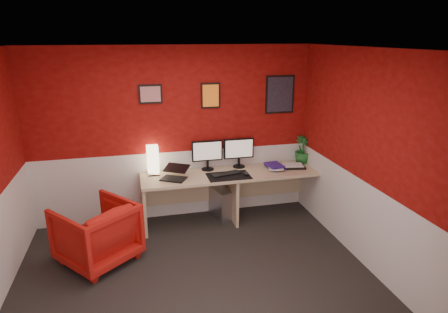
# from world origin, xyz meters

# --- Properties ---
(ground) EXTENTS (4.00, 3.50, 0.01)m
(ground) POSITION_xyz_m (0.00, 0.00, 0.00)
(ground) COLOR black
(ground) RESTS_ON ground
(ceiling) EXTENTS (4.00, 3.50, 0.01)m
(ceiling) POSITION_xyz_m (0.00, 0.00, 2.50)
(ceiling) COLOR white
(ceiling) RESTS_ON ground
(wall_back) EXTENTS (4.00, 0.01, 2.50)m
(wall_back) POSITION_xyz_m (0.00, 1.75, 1.25)
(wall_back) COLOR maroon
(wall_back) RESTS_ON ground
(wall_front) EXTENTS (4.00, 0.01, 2.50)m
(wall_front) POSITION_xyz_m (0.00, -1.75, 1.25)
(wall_front) COLOR maroon
(wall_front) RESTS_ON ground
(wall_right) EXTENTS (0.01, 3.50, 2.50)m
(wall_right) POSITION_xyz_m (2.00, 0.00, 1.25)
(wall_right) COLOR maroon
(wall_right) RESTS_ON ground
(wainscot_back) EXTENTS (4.00, 0.01, 1.00)m
(wainscot_back) POSITION_xyz_m (0.00, 1.75, 0.50)
(wainscot_back) COLOR silver
(wainscot_back) RESTS_ON ground
(wainscot_right) EXTENTS (0.01, 3.50, 1.00)m
(wainscot_right) POSITION_xyz_m (2.00, 0.00, 0.50)
(wainscot_right) COLOR silver
(wainscot_right) RESTS_ON ground
(desk) EXTENTS (2.60, 0.65, 0.73)m
(desk) POSITION_xyz_m (0.77, 1.41, 0.36)
(desk) COLOR tan
(desk) RESTS_ON ground
(shoji_lamp) EXTENTS (0.16, 0.16, 0.40)m
(shoji_lamp) POSITION_xyz_m (-0.33, 1.61, 0.93)
(shoji_lamp) COLOR #FFE5B2
(shoji_lamp) RESTS_ON desk
(laptop) EXTENTS (0.40, 0.37, 0.22)m
(laptop) POSITION_xyz_m (-0.08, 1.34, 0.84)
(laptop) COLOR black
(laptop) RESTS_ON desk
(monitor_left) EXTENTS (0.45, 0.06, 0.58)m
(monitor_left) POSITION_xyz_m (0.45, 1.62, 1.02)
(monitor_left) COLOR black
(monitor_left) RESTS_ON desk
(monitor_right) EXTENTS (0.45, 0.06, 0.58)m
(monitor_right) POSITION_xyz_m (0.93, 1.63, 1.02)
(monitor_right) COLOR black
(monitor_right) RESTS_ON desk
(desk_mat) EXTENTS (0.60, 0.38, 0.01)m
(desk_mat) POSITION_xyz_m (0.69, 1.29, 0.73)
(desk_mat) COLOR black
(desk_mat) RESTS_ON desk
(keyboard) EXTENTS (0.44, 0.23, 0.02)m
(keyboard) POSITION_xyz_m (0.66, 1.35, 0.74)
(keyboard) COLOR black
(keyboard) RESTS_ON desk_mat
(mouse) EXTENTS (0.06, 0.10, 0.03)m
(mouse) POSITION_xyz_m (0.93, 1.26, 0.75)
(mouse) COLOR black
(mouse) RESTS_ON desk_mat
(book_bottom) EXTENTS (0.26, 0.33, 0.03)m
(book_bottom) POSITION_xyz_m (1.33, 1.43, 0.74)
(book_bottom) COLOR #331D86
(book_bottom) RESTS_ON desk
(book_middle) EXTENTS (0.28, 0.33, 0.02)m
(book_middle) POSITION_xyz_m (1.32, 1.42, 0.77)
(book_middle) COLOR silver
(book_middle) RESTS_ON book_bottom
(book_top) EXTENTS (0.25, 0.32, 0.03)m
(book_top) POSITION_xyz_m (1.30, 1.39, 0.79)
(book_top) COLOR #331D86
(book_top) RESTS_ON book_middle
(zen_tray) EXTENTS (0.39, 0.31, 0.03)m
(zen_tray) POSITION_xyz_m (1.71, 1.43, 0.74)
(zen_tray) COLOR black
(zen_tray) RESTS_ON desk
(potted_plant) EXTENTS (0.25, 0.25, 0.42)m
(potted_plant) POSITION_xyz_m (1.93, 1.60, 0.94)
(potted_plant) COLOR #19591E
(potted_plant) RESTS_ON desk
(pc_tower) EXTENTS (0.30, 0.48, 0.45)m
(pc_tower) POSITION_xyz_m (0.63, 1.52, 0.23)
(pc_tower) COLOR #99999E
(pc_tower) RESTS_ON ground
(armchair) EXTENTS (1.13, 1.13, 0.74)m
(armchair) POSITION_xyz_m (-1.08, 0.71, 0.37)
(armchair) COLOR #B8120A
(armchair) RESTS_ON ground
(art_left) EXTENTS (0.32, 0.02, 0.26)m
(art_left) POSITION_xyz_m (-0.31, 1.74, 1.85)
(art_left) COLOR red
(art_left) RESTS_ON wall_back
(art_center) EXTENTS (0.28, 0.02, 0.36)m
(art_center) POSITION_xyz_m (0.53, 1.74, 1.80)
(art_center) COLOR orange
(art_center) RESTS_ON wall_back
(art_right) EXTENTS (0.44, 0.02, 0.56)m
(art_right) POSITION_xyz_m (1.58, 1.74, 1.78)
(art_right) COLOR black
(art_right) RESTS_ON wall_back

